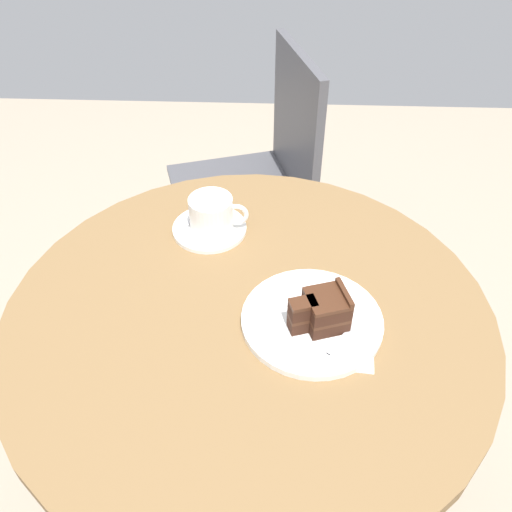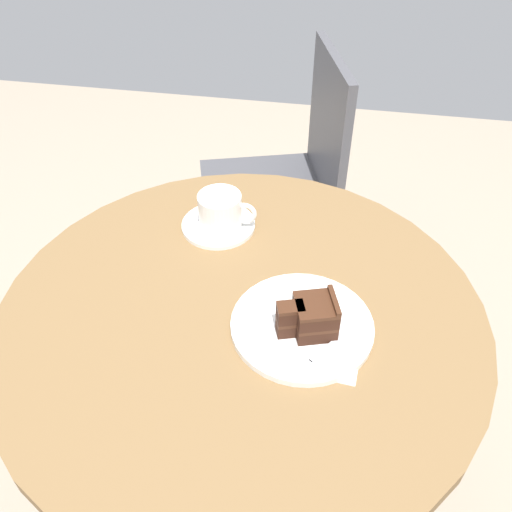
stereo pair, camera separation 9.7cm
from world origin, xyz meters
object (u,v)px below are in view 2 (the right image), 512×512
object	(u,v)px
coffee_cup	(221,210)
cake_plate	(302,325)
cake_slice	(312,317)
cafe_chair	(294,171)
teaspoon	(204,211)
fork	(318,355)
napkin	(312,339)
saucer	(219,225)

from	to	relation	value
coffee_cup	cake_plate	bearing A→B (deg)	-51.09
cake_slice	cafe_chair	bearing A→B (deg)	98.39
teaspoon	fork	bearing A→B (deg)	-128.21
coffee_cup	cafe_chair	size ratio (longest dim) A/B	0.14
napkin	cafe_chair	world-z (taller)	cafe_chair
teaspoon	napkin	size ratio (longest dim) A/B	0.61
napkin	cafe_chair	distance (m)	0.82
saucer	cake_slice	xyz separation A→B (m)	(0.21, -0.25, 0.04)
cake_slice	cafe_chair	size ratio (longest dim) A/B	0.12
cake_plate	napkin	bearing A→B (deg)	-49.86
saucer	teaspoon	bearing A→B (deg)	139.02
cake_plate	cake_slice	distance (m)	0.04
saucer	cake_plate	world-z (taller)	cake_plate
cake_slice	napkin	xyz separation A→B (m)	(0.00, -0.01, -0.04)
saucer	cake_slice	distance (m)	0.33
saucer	cafe_chair	bearing A→B (deg)	79.62
coffee_cup	cake_plate	xyz separation A→B (m)	(0.19, -0.23, -0.04)
cake_plate	napkin	xyz separation A→B (m)	(0.02, -0.02, -0.00)
cake_plate	teaspoon	bearing A→B (deg)	130.92
coffee_cup	cake_slice	size ratio (longest dim) A/B	1.13
teaspoon	cafe_chair	world-z (taller)	cafe_chair
fork	saucer	bearing A→B (deg)	-106.06
cake_slice	cafe_chair	world-z (taller)	cafe_chair
napkin	cafe_chair	size ratio (longest dim) A/B	0.20
cafe_chair	napkin	bearing A→B (deg)	-8.79
saucer	fork	distance (m)	0.38
coffee_cup	teaspoon	bearing A→B (deg)	141.76
coffee_cup	cafe_chair	distance (m)	0.59
napkin	saucer	bearing A→B (deg)	129.69
saucer	coffee_cup	size ratio (longest dim) A/B	1.27
coffee_cup	teaspoon	xyz separation A→B (m)	(-0.04, 0.03, -0.03)
saucer	teaspoon	size ratio (longest dim) A/B	1.48
cake_plate	coffee_cup	bearing A→B (deg)	128.91
cafe_chair	cake_slice	bearing A→B (deg)	-8.98
teaspoon	napkin	world-z (taller)	teaspoon
fork	napkin	distance (m)	0.05
fork	cafe_chair	bearing A→B (deg)	-134.22
coffee_cup	cake_plate	world-z (taller)	coffee_cup
cake_slice	teaspoon	bearing A→B (deg)	131.40
teaspoon	cafe_chair	xyz separation A→B (m)	(0.13, 0.50, -0.20)
teaspoon	fork	size ratio (longest dim) A/B	0.88
cake_plate	cafe_chair	xyz separation A→B (m)	(-0.10, 0.77, -0.20)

